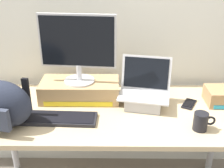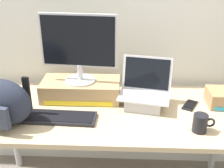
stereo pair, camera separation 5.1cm
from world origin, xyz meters
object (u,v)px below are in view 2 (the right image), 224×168
(messenger_backpack, at_px, (2,103))
(cell_phone, at_px, (190,105))
(external_keyboard, at_px, (58,117))
(desktop_monitor, at_px, (79,47))
(coffee_mug, at_px, (201,123))
(toner_box_yellow, at_px, (81,89))
(open_laptop, at_px, (144,97))

(messenger_backpack, xyz_separation_m, cell_phone, (1.10, 0.25, -0.13))
(external_keyboard, xyz_separation_m, cell_phone, (0.81, 0.19, -0.01))
(desktop_monitor, distance_m, coffee_mug, 0.85)
(toner_box_yellow, height_order, open_laptop, open_laptop)
(toner_box_yellow, relative_size, coffee_mug, 4.24)
(cell_phone, bearing_deg, open_laptop, -150.17)
(messenger_backpack, bearing_deg, external_keyboard, 23.19)
(coffee_mug, bearing_deg, toner_box_yellow, 152.66)
(toner_box_yellow, relative_size, cell_phone, 3.39)
(cell_phone, bearing_deg, desktop_monitor, -158.22)
(messenger_backpack, bearing_deg, toner_box_yellow, 52.48)
(coffee_mug, bearing_deg, desktop_monitor, 152.73)
(open_laptop, relative_size, messenger_backpack, 0.93)
(external_keyboard, xyz_separation_m, messenger_backpack, (-0.29, -0.06, 0.13))
(messenger_backpack, relative_size, coffee_mug, 3.11)
(toner_box_yellow, height_order, coffee_mug, toner_box_yellow)
(coffee_mug, bearing_deg, messenger_backpack, 178.42)
(toner_box_yellow, relative_size, external_keyboard, 1.13)
(external_keyboard, bearing_deg, coffee_mug, -3.82)
(desktop_monitor, relative_size, open_laptop, 1.38)
(desktop_monitor, bearing_deg, toner_box_yellow, 87.97)
(external_keyboard, bearing_deg, open_laptop, 22.07)
(toner_box_yellow, height_order, cell_phone, toner_box_yellow)
(open_laptop, xyz_separation_m, messenger_backpack, (-0.81, -0.24, 0.07))
(desktop_monitor, xyz_separation_m, cell_phone, (0.71, -0.08, -0.35))
(toner_box_yellow, xyz_separation_m, open_laptop, (0.42, -0.09, 0.00))
(open_laptop, bearing_deg, cell_phone, 12.26)
(open_laptop, relative_size, external_keyboard, 0.77)
(external_keyboard, relative_size, cell_phone, 3.01)
(messenger_backpack, bearing_deg, open_laptop, 28.55)
(coffee_mug, bearing_deg, external_keyboard, 173.73)
(messenger_backpack, bearing_deg, desktop_monitor, 52.40)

